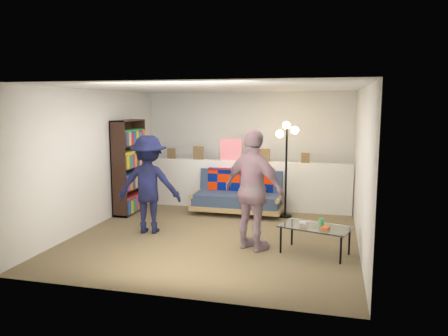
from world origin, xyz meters
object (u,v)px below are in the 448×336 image
at_px(bookshelf, 129,170).
at_px(person_right, 254,190).
at_px(futon_sofa, 239,196).
at_px(floor_lamp, 287,150).
at_px(person_left, 149,184).
at_px(coffee_table, 316,228).

height_order(bookshelf, person_right, bookshelf).
height_order(futon_sofa, floor_lamp, floor_lamp).
bearing_deg(futon_sofa, bookshelf, -167.98).
height_order(person_left, person_right, person_right).
relative_size(coffee_table, floor_lamp, 0.60).
bearing_deg(person_right, coffee_table, -149.89).
bearing_deg(coffee_table, person_left, 171.00).
distance_m(coffee_table, floor_lamp, 2.32).
xyz_separation_m(futon_sofa, person_left, (-1.19, -1.62, 0.47)).
height_order(bookshelf, coffee_table, bookshelf).
xyz_separation_m(coffee_table, person_right, (-0.91, -0.02, 0.51)).
height_order(bookshelf, floor_lamp, bookshelf).
relative_size(futon_sofa, coffee_table, 1.63).
distance_m(person_left, person_right, 1.92).
relative_size(bookshelf, person_left, 1.12).
bearing_deg(futon_sofa, person_right, -72.17).
bearing_deg(bookshelf, person_left, -51.39).
bearing_deg(bookshelf, futon_sofa, 12.02).
bearing_deg(bookshelf, coffee_table, -23.48).
height_order(futon_sofa, person_right, person_right).
distance_m(floor_lamp, person_left, 2.69).
relative_size(futon_sofa, person_right, 0.99).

